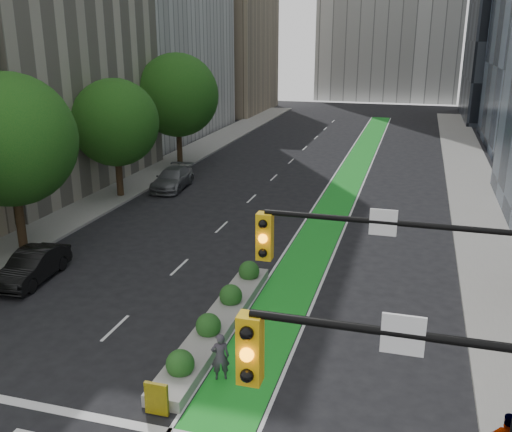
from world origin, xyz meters
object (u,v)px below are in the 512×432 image
Objects in this scene: cyclist at (220,357)px; parked_car_left_far at (173,179)px; median_planter at (218,319)px; parked_car_left_mid at (33,266)px.

parked_car_left_far is at bearing -85.57° from cyclist.
median_planter is 9.46m from parked_car_left_mid.
median_planter is 20.43m from parked_car_left_far.
median_planter is at bearing -15.92° from parked_car_left_mid.
parked_car_left_mid is at bearing -93.26° from parked_car_left_far.
parked_car_left_mid is (-10.42, 4.86, -0.10)m from cyclist.
median_planter is 2.43× the size of parked_car_left_mid.
cyclist is 23.64m from parked_car_left_far.
cyclist is 0.38× the size of parked_car_left_mid.
parked_car_left_mid is 16.13m from parked_car_left_far.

